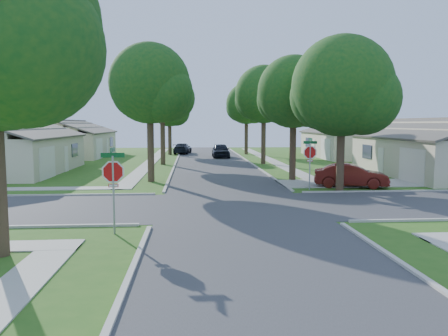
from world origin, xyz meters
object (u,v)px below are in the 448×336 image
object	(u,v)px
tree_ne_corner	(343,91)
car_curb_west	(183,149)
tree_e_near	(294,95)
car_driveway	(351,176)
house_nw_near	(10,153)
car_curb_east	(221,150)
tree_w_far	(170,109)
tree_w_near	(151,87)
tree_w_mid	(163,94)
house_ne_far	(350,144)
stop_sign_sw	(113,175)
tree_e_mid	(264,97)
house_nw_far	(71,143)
stop_sign_ne	(310,155)
house_ne_near	(438,155)
tree_e_far	(247,106)

from	to	relation	value
tree_ne_corner	car_curb_west	bearing A→B (deg)	107.00
tree_e_near	car_driveway	size ratio (longest dim) A/B	1.94
house_nw_near	car_curb_east	distance (m)	22.22
tree_e_near	tree_w_far	size ratio (longest dim) A/B	1.03
car_curb_west	house_nw_near	bearing A→B (deg)	65.56
tree_e_near	tree_w_near	world-z (taller)	tree_w_near
tree_w_mid	house_ne_far	distance (m)	22.68
stop_sign_sw	tree_w_mid	xyz separation A→B (m)	(0.06, 25.71, 4.46)
car_driveway	house_nw_near	bearing A→B (deg)	84.22
tree_w_far	car_driveway	bearing A→B (deg)	-67.05
tree_e_near	car_curb_east	bearing A→B (deg)	100.04
tree_w_near	car_curb_east	world-z (taller)	tree_w_near
tree_e_near	tree_e_mid	bearing A→B (deg)	89.97
house_ne_far	house_nw_near	bearing A→B (deg)	-156.36
tree_ne_corner	house_nw_far	bearing A→B (deg)	128.81
car_driveway	car_curb_east	distance (m)	24.37
stop_sign_ne	car_curb_east	xyz separation A→B (m)	(-3.50, 24.36, -1.24)
tree_e_mid	tree_ne_corner	world-z (taller)	tree_e_mid
tree_w_mid	car_driveway	bearing A→B (deg)	-52.13
house_nw_far	car_curb_east	xyz separation A→B (m)	(17.19, -2.94, -0.73)
stop_sign_sw	tree_ne_corner	distance (m)	14.64
tree_ne_corner	house_ne_near	size ratio (longest dim) A/B	0.64
stop_sign_ne	car_driveway	world-z (taller)	stop_sign_ne
tree_e_near	stop_sign_sw	bearing A→B (deg)	-124.59
stop_sign_sw	stop_sign_ne	bearing A→B (deg)	45.00
tree_w_mid	house_nw_near	distance (m)	13.77
tree_e_near	stop_sign_ne	bearing A→B (deg)	-90.68
house_ne_near	house_ne_far	xyz separation A→B (m)	(0.00, 18.00, 0.00)
stop_sign_sw	tree_e_far	bearing A→B (deg)	76.27
house_nw_near	car_curb_east	bearing A→B (deg)	39.29
tree_e_far	house_ne_near	size ratio (longest dim) A/B	0.64
tree_w_far	car_curb_west	distance (m)	5.26
tree_w_far	car_curb_east	size ratio (longest dim) A/B	1.74
tree_w_mid	car_driveway	xyz separation A→B (m)	(12.06, -15.51, -5.78)
house_ne_far	car_curb_west	world-z (taller)	house_ne_far
house_nw_far	car_curb_east	world-z (taller)	house_nw_far
tree_w_far	car_curb_west	bearing A→B (deg)	45.26
tree_w_near	house_nw_near	size ratio (longest dim) A/B	0.66
house_ne_near	car_curb_west	world-z (taller)	house_ne_near
house_ne_near	house_nw_near	distance (m)	32.23
house_nw_near	car_curb_west	size ratio (longest dim) A/B	2.96
car_driveway	tree_e_far	bearing A→B (deg)	21.64
tree_w_far	house_nw_far	distance (m)	12.19
tree_e_near	house_nw_far	distance (m)	31.24
tree_ne_corner	house_nw_far	world-z (taller)	tree_ne_corner
tree_e_far	tree_w_far	distance (m)	9.42
car_curb_east	house_nw_near	bearing A→B (deg)	-140.82
tree_e_near	tree_e_far	distance (m)	25.00
tree_w_mid	tree_w_near	bearing A→B (deg)	-90.02
house_ne_far	house_nw_near	xyz separation A→B (m)	(-31.98, -14.00, 0.00)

